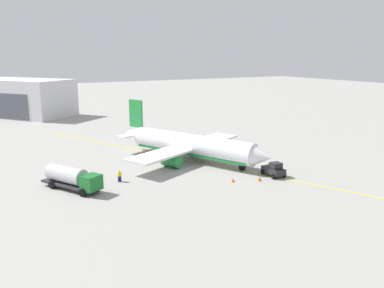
{
  "coord_description": "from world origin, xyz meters",
  "views": [
    {
      "loc": [
        57.6,
        -32.27,
        18.06
      ],
      "look_at": [
        0.0,
        0.0,
        3.0
      ],
      "focal_mm": 36.89,
      "sensor_mm": 36.0,
      "label": 1
    }
  ],
  "objects_px": {
    "pushback_tug": "(274,170)",
    "safety_cone_nose": "(260,179)",
    "safety_cone_wingtip": "(233,180)",
    "airplane": "(190,145)",
    "fuel_tanker": "(72,178)",
    "refueling_worker": "(119,176)"
  },
  "relations": [
    {
      "from": "fuel_tanker",
      "to": "safety_cone_nose",
      "type": "relative_size",
      "value": 14.4
    },
    {
      "from": "airplane",
      "to": "safety_cone_wingtip",
      "type": "xyz_separation_m",
      "value": [
        13.45,
        -0.29,
        -2.38
      ]
    },
    {
      "from": "refueling_worker",
      "to": "safety_cone_nose",
      "type": "bearing_deg",
      "value": 61.74
    },
    {
      "from": "fuel_tanker",
      "to": "safety_cone_nose",
      "type": "distance_m",
      "value": 26.53
    },
    {
      "from": "safety_cone_nose",
      "to": "safety_cone_wingtip",
      "type": "xyz_separation_m",
      "value": [
        -1.5,
        -3.68,
        -0.04
      ]
    },
    {
      "from": "pushback_tug",
      "to": "safety_cone_nose",
      "type": "bearing_deg",
      "value": -76.62
    },
    {
      "from": "refueling_worker",
      "to": "safety_cone_nose",
      "type": "relative_size",
      "value": 2.55
    },
    {
      "from": "fuel_tanker",
      "to": "safety_cone_wingtip",
      "type": "xyz_separation_m",
      "value": [
        8.03,
        21.04,
        -1.42
      ]
    },
    {
      "from": "safety_cone_nose",
      "to": "safety_cone_wingtip",
      "type": "relative_size",
      "value": 1.13
    },
    {
      "from": "airplane",
      "to": "refueling_worker",
      "type": "relative_size",
      "value": 17.48
    },
    {
      "from": "safety_cone_nose",
      "to": "safety_cone_wingtip",
      "type": "distance_m",
      "value": 3.97
    },
    {
      "from": "fuel_tanker",
      "to": "safety_cone_nose",
      "type": "xyz_separation_m",
      "value": [
        9.53,
        24.72,
        -1.38
      ]
    },
    {
      "from": "safety_cone_wingtip",
      "to": "refueling_worker",
      "type": "bearing_deg",
      "value": -119.73
    },
    {
      "from": "airplane",
      "to": "safety_cone_nose",
      "type": "distance_m",
      "value": 15.5
    },
    {
      "from": "fuel_tanker",
      "to": "pushback_tug",
      "type": "height_order",
      "value": "fuel_tanker"
    },
    {
      "from": "airplane",
      "to": "fuel_tanker",
      "type": "relative_size",
      "value": 3.1
    },
    {
      "from": "pushback_tug",
      "to": "safety_cone_nose",
      "type": "distance_m",
      "value": 3.51
    },
    {
      "from": "airplane",
      "to": "safety_cone_wingtip",
      "type": "height_order",
      "value": "airplane"
    },
    {
      "from": "pushback_tug",
      "to": "safety_cone_nose",
      "type": "relative_size",
      "value": 5.49
    },
    {
      "from": "fuel_tanker",
      "to": "airplane",
      "type": "bearing_deg",
      "value": 104.25
    },
    {
      "from": "airplane",
      "to": "fuel_tanker",
      "type": "bearing_deg",
      "value": -75.75
    },
    {
      "from": "pushback_tug",
      "to": "safety_cone_wingtip",
      "type": "distance_m",
      "value": 7.1
    }
  ]
}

